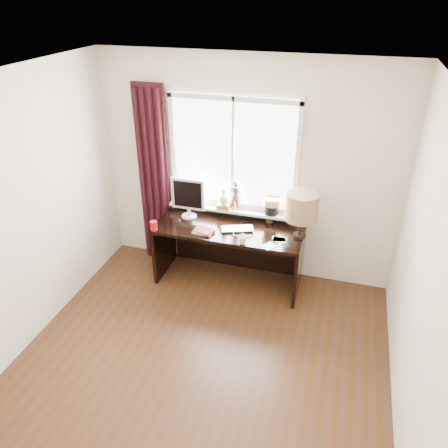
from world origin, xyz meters
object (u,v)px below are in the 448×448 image
(red_cup, at_px, (154,226))
(laptop, at_px, (237,229))
(desk, at_px, (231,241))
(monitor, at_px, (188,196))
(table_lamp, at_px, (302,207))
(mug, at_px, (243,239))

(red_cup, bearing_deg, laptop, 15.93)
(desk, height_order, monitor, monitor)
(laptop, distance_m, table_lamp, 0.78)
(table_lamp, bearing_deg, monitor, 175.63)
(monitor, distance_m, table_lamp, 1.33)
(red_cup, relative_size, monitor, 0.22)
(red_cup, height_order, desk, red_cup)
(desk, height_order, table_lamp, table_lamp)
(mug, xyz_separation_m, table_lamp, (0.57, 0.31, 0.32))
(monitor, bearing_deg, table_lamp, -4.37)
(desk, bearing_deg, red_cup, -153.62)
(monitor, bearing_deg, desk, -1.40)
(table_lamp, bearing_deg, desk, 173.69)
(desk, bearing_deg, laptop, -51.56)
(desk, bearing_deg, mug, -59.36)
(laptop, xyz_separation_m, desk, (-0.11, 0.14, -0.26))
(laptop, bearing_deg, desk, 108.21)
(mug, relative_size, red_cup, 0.90)
(laptop, height_order, red_cup, red_cup)
(desk, relative_size, monitor, 3.47)
(mug, height_order, desk, mug)
(laptop, distance_m, monitor, 0.70)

